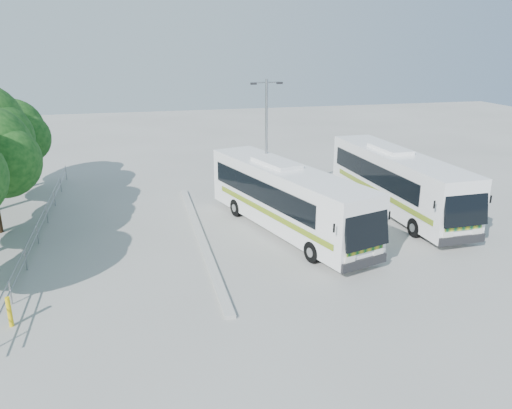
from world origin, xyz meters
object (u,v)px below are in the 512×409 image
object	(u,v)px
coach_adjacent	(397,180)
lamppost	(266,140)
coach_main	(287,197)
tree_far_e	(13,131)
bollard	(9,312)

from	to	relation	value
coach_adjacent	lamppost	xyz separation A→B (m)	(-7.12, 2.05, 2.24)
coach_main	lamppost	world-z (taller)	lamppost
tree_far_e	bollard	size ratio (longest dim) A/B	5.36
tree_far_e	bollard	bearing A→B (deg)	-80.72
coach_main	coach_adjacent	xyz separation A→B (m)	(7.00, 1.54, 0.02)
coach_adjacent	bollard	size ratio (longest dim) A/B	10.99
tree_far_e	coach_adjacent	world-z (taller)	tree_far_e
tree_far_e	lamppost	xyz separation A→B (m)	(14.63, -7.92, 0.19)
tree_far_e	bollard	world-z (taller)	tree_far_e
tree_far_e	coach_adjacent	xyz separation A→B (m)	(21.75, -9.97, -2.05)
tree_far_e	lamppost	size ratio (longest dim) A/B	0.80
lamppost	coach_adjacent	bearing A→B (deg)	-19.49
lamppost	coach_main	bearing A→B (deg)	-91.57
coach_adjacent	bollard	distance (m)	20.47
coach_main	coach_adjacent	bearing A→B (deg)	-4.10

